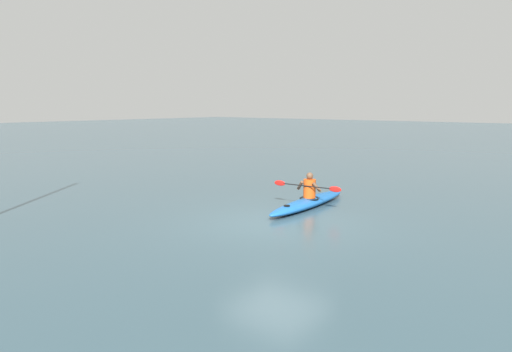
# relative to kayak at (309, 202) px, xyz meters

# --- Properties ---
(ground_plane) EXTENTS (160.00, 160.00, 0.00)m
(ground_plane) POSITION_rel_kayak_xyz_m (-0.45, 2.23, -0.14)
(ground_plane) COLOR #334C56
(kayak) EXTENTS (1.01, 4.44, 0.28)m
(kayak) POSITION_rel_kayak_xyz_m (0.00, 0.00, 0.00)
(kayak) COLOR #1959A5
(kayak) RESTS_ON ground
(kayaker) EXTENTS (2.31, 0.50, 0.79)m
(kayaker) POSITION_rel_kayak_xyz_m (0.00, -0.01, 0.47)
(kayaker) COLOR #E04C14
(kayaker) RESTS_ON kayak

